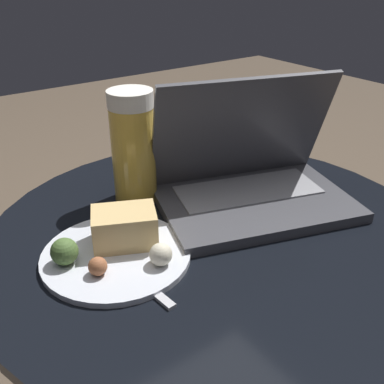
{
  "coord_description": "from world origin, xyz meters",
  "views": [
    {
      "loc": [
        -0.39,
        -0.48,
        0.92
      ],
      "look_at": [
        -0.03,
        0.02,
        0.6
      ],
      "focal_mm": 42.0,
      "sensor_mm": 36.0,
      "label": 1
    }
  ],
  "objects": [
    {
      "name": "table",
      "position": [
        0.0,
        0.0,
        0.38
      ],
      "size": [
        0.73,
        0.73,
        0.53
      ],
      "color": "black",
      "rests_on": "ground_plane"
    },
    {
      "name": "laptop",
      "position": [
        0.11,
        0.04,
        0.57
      ],
      "size": [
        0.38,
        0.31,
        0.22
      ],
      "color": "#47474C",
      "rests_on": "table"
    },
    {
      "name": "beer_glass",
      "position": [
        -0.05,
        0.17,
        0.63
      ],
      "size": [
        0.08,
        0.08,
        0.2
      ],
      "color": "gold",
      "rests_on": "table"
    },
    {
      "name": "snack_plate",
      "position": [
        -0.16,
        0.03,
        0.55
      ],
      "size": [
        0.22,
        0.22,
        0.06
      ],
      "color": "silver",
      "rests_on": "table"
    },
    {
      "name": "fork",
      "position": [
        -0.17,
        -0.02,
        0.53
      ],
      "size": [
        0.03,
        0.17,
        0.0
      ],
      "color": "silver",
      "rests_on": "table"
    }
  ]
}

